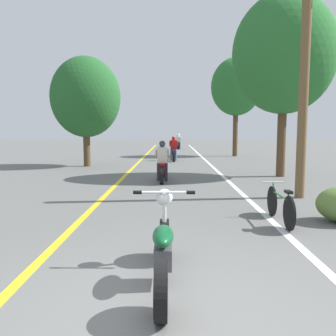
% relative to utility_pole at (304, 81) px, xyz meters
% --- Properties ---
extents(ground_plane, '(120.00, 120.00, 0.00)m').
position_rel_utility_pole_xyz_m(ground_plane, '(-3.39, -5.93, -2.97)').
color(ground_plane, '#60605E').
extents(lane_stripe_center, '(0.14, 48.00, 0.01)m').
position_rel_utility_pole_xyz_m(lane_stripe_center, '(-5.09, 6.78, -2.96)').
color(lane_stripe_center, yellow).
rests_on(lane_stripe_center, ground).
extents(lane_stripe_edge, '(0.14, 48.00, 0.01)m').
position_rel_utility_pole_xyz_m(lane_stripe_edge, '(-1.38, 6.78, -2.96)').
color(lane_stripe_edge, white).
rests_on(lane_stripe_edge, ground).
extents(utility_pole, '(1.10, 0.24, 5.76)m').
position_rel_utility_pole_xyz_m(utility_pole, '(0.00, 0.00, 0.00)').
color(utility_pole, brown).
rests_on(utility_pole, ground).
extents(roadside_tree_right_near, '(3.75, 3.38, 6.63)m').
position_rel_utility_pole_xyz_m(roadside_tree_right_near, '(0.77, 4.16, 1.49)').
color(roadside_tree_right_near, '#513A23').
rests_on(roadside_tree_right_near, ground).
extents(roadside_tree_right_far, '(3.24, 2.92, 6.36)m').
position_rel_utility_pole_xyz_m(roadside_tree_right_far, '(0.85, 14.26, 1.50)').
color(roadside_tree_right_far, '#513A23').
rests_on(roadside_tree_right_far, ground).
extents(roadside_tree_left, '(3.27, 2.94, 5.14)m').
position_rel_utility_pole_xyz_m(roadside_tree_left, '(-7.35, 7.75, 0.28)').
color(roadside_tree_left, '#513A23').
rests_on(roadside_tree_left, ground).
extents(motorcycle_foreground, '(0.79, 2.09, 0.99)m').
position_rel_utility_pole_xyz_m(motorcycle_foreground, '(-3.41, -5.15, -2.56)').
color(motorcycle_foreground, black).
rests_on(motorcycle_foreground, ground).
extents(motorcycle_rider_lead, '(0.50, 2.04, 1.38)m').
position_rel_utility_pole_xyz_m(motorcycle_rider_lead, '(-3.63, 2.91, -2.45)').
color(motorcycle_rider_lead, black).
rests_on(motorcycle_rider_lead, ground).
extents(motorcycle_rider_mid, '(0.50, 2.05, 1.37)m').
position_rel_utility_pole_xyz_m(motorcycle_rider_mid, '(-3.21, 10.79, -2.45)').
color(motorcycle_rider_mid, black).
rests_on(motorcycle_rider_mid, ground).
extents(motorcycle_rider_far, '(0.50, 2.01, 1.37)m').
position_rel_utility_pole_xyz_m(motorcycle_rider_far, '(-2.72, 22.63, -2.44)').
color(motorcycle_rider_far, black).
rests_on(motorcycle_rider_far, ground).
extents(bicycle_parked, '(0.44, 1.68, 0.71)m').
position_rel_utility_pole_xyz_m(bicycle_parked, '(-1.26, -2.50, -2.63)').
color(bicycle_parked, black).
rests_on(bicycle_parked, ground).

